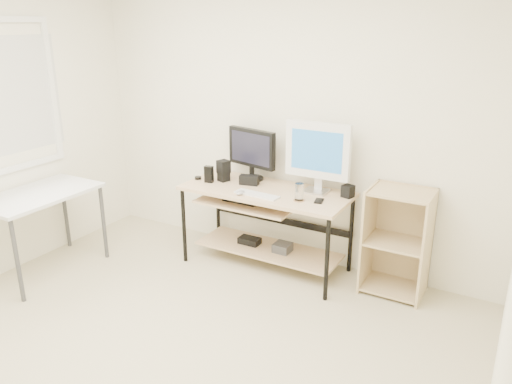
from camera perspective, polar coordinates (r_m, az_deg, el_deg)
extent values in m
cube|color=beige|center=(3.56, -12.46, -19.01)|extent=(4.00, 4.00, 0.01)
cube|color=white|center=(4.56, 3.27, 8.06)|extent=(4.00, 0.01, 2.60)
cube|color=white|center=(4.79, -27.17, 9.58)|extent=(0.01, 1.00, 1.20)
cube|color=#D7B688|center=(4.41, 1.14, 0.10)|extent=(1.50, 0.65, 0.03)
cube|color=#D7B688|center=(4.48, -0.86, -1.17)|extent=(0.90, 0.49, 0.02)
cube|color=#D7B688|center=(4.67, 1.39, -6.53)|extent=(1.35, 0.46, 0.02)
cube|color=black|center=(4.50, -1.41, -0.87)|extent=(0.33, 0.22, 0.01)
cylinder|color=black|center=(4.34, 1.09, -1.63)|extent=(0.14, 0.01, 0.01)
cube|color=#3D3D40|center=(4.59, 3.06, -6.35)|extent=(0.15, 0.15, 0.08)
cube|color=black|center=(4.75, -0.74, -5.58)|extent=(0.20, 0.12, 0.06)
cylinder|color=black|center=(4.69, -8.24, -3.84)|extent=(0.04, 0.04, 0.72)
cylinder|color=black|center=(5.12, -4.37, -1.71)|extent=(0.04, 0.04, 0.72)
cylinder|color=black|center=(4.04, 8.11, -7.69)|extent=(0.04, 0.04, 0.72)
cylinder|color=black|center=(4.53, 10.80, -4.81)|extent=(0.04, 0.04, 0.72)
cube|color=silver|center=(4.72, -23.64, -0.27)|extent=(0.60, 1.00, 0.03)
cylinder|color=#3D3D40|center=(5.30, -20.94, -2.21)|extent=(0.04, 0.04, 0.72)
cylinder|color=#3D3D40|center=(4.41, -25.63, -7.14)|extent=(0.04, 0.04, 0.72)
cylinder|color=#3D3D40|center=(4.93, -17.03, -3.35)|extent=(0.04, 0.04, 0.72)
cube|color=tan|center=(4.30, 12.69, -4.96)|extent=(0.02, 0.40, 0.90)
cube|color=tan|center=(4.21, 18.95, -6.12)|extent=(0.02, 0.40, 0.90)
cube|color=tan|center=(4.42, 16.40, -4.63)|extent=(0.50, 0.02, 0.90)
cube|color=tan|center=(4.43, 15.30, -10.38)|extent=(0.46, 0.38, 0.02)
cube|color=tan|center=(4.25, 15.78, -5.55)|extent=(0.46, 0.38, 0.02)
cube|color=tan|center=(4.10, 16.31, -0.06)|extent=(0.46, 0.38, 0.02)
cylinder|color=black|center=(4.69, -0.48, 1.58)|extent=(0.22, 0.22, 0.02)
cylinder|color=black|center=(4.67, -0.48, 2.34)|extent=(0.05, 0.05, 0.11)
cube|color=black|center=(4.61, -0.49, 5.07)|extent=(0.52, 0.16, 0.35)
cube|color=black|center=(4.58, -0.68, 4.99)|extent=(0.44, 0.10, 0.28)
cube|color=silver|center=(4.37, 6.88, 0.12)|extent=(0.21, 0.18, 0.02)
cylinder|color=silver|center=(4.35, 6.92, 0.94)|extent=(0.05, 0.05, 0.11)
cube|color=silver|center=(4.27, 7.08, 4.75)|extent=(0.57, 0.06, 0.48)
cube|color=#2666A6|center=(4.24, 6.91, 4.66)|extent=(0.49, 0.01, 0.39)
cube|color=silver|center=(4.26, 0.10, -0.30)|extent=(0.41, 0.14, 0.01)
ellipsoid|color=#A8A8AD|center=(4.28, -1.81, -0.08)|extent=(0.07, 0.10, 0.03)
cube|color=black|center=(4.53, -0.78, 1.38)|extent=(0.19, 0.11, 0.09)
cube|color=black|center=(4.64, -3.71, 1.74)|extent=(0.11, 0.11, 0.08)
cube|color=black|center=(4.61, -3.74, 2.90)|extent=(0.13, 0.13, 0.12)
cube|color=black|center=(4.27, 10.46, 0.09)|extent=(0.11, 0.11, 0.11)
cube|color=black|center=(4.60, -5.40, 2.03)|extent=(0.08, 0.06, 0.15)
cylinder|color=black|center=(4.72, -6.65, 1.62)|extent=(0.08, 0.08, 0.03)
cube|color=black|center=(4.15, 7.22, -1.02)|extent=(0.09, 0.14, 0.01)
cylinder|color=#A27449|center=(4.15, 4.93, -0.95)|extent=(0.12, 0.12, 0.01)
cylinder|color=white|center=(4.12, 4.96, 0.03)|extent=(0.09, 0.09, 0.14)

